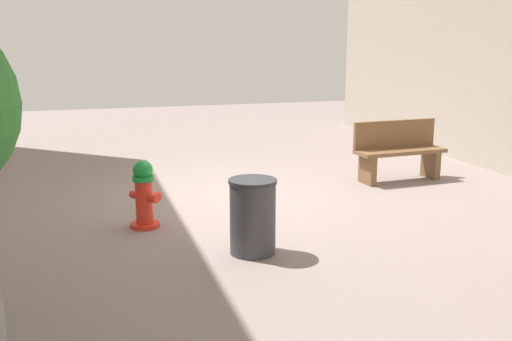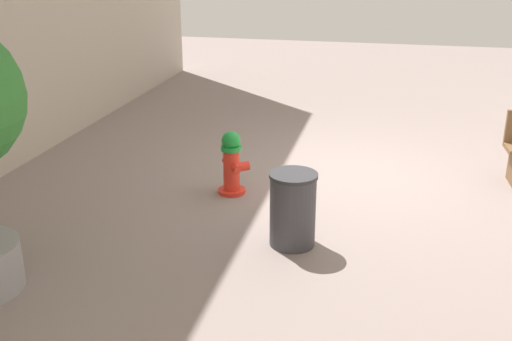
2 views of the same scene
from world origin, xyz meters
TOP-DOWN VIEW (x-y plane):
  - ground_plane at (0.00, 0.00)m, footprint 23.40×23.40m
  - fire_hydrant at (1.41, 0.99)m, footprint 0.40×0.40m
  - bench_near at (-2.74, -0.28)m, footprint 1.50×0.53m
  - trash_bin at (0.42, 2.21)m, footprint 0.51×0.51m

SIDE VIEW (x-z plane):
  - ground_plane at x=0.00m, z-range 0.00..0.00m
  - trash_bin at x=0.42m, z-range 0.00..0.81m
  - fire_hydrant at x=1.41m, z-range 0.00..0.82m
  - bench_near at x=-2.74m, z-range 0.01..0.96m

